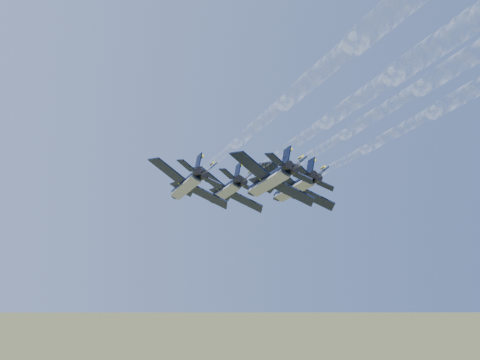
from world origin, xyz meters
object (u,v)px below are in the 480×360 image
jet_right (294,187)px  jet_left (187,185)px  jet_lead (226,191)px  jet_slot (270,180)px

jet_right → jet_left: bearing=-179.4°
jet_lead → jet_left: (-11.05, -7.07, 0.00)m
jet_slot → jet_left: bearing=132.4°
jet_left → jet_right: bearing=0.6°
jet_lead → jet_slot: (-4.55, -19.72, 0.00)m
jet_lead → jet_slot: 20.24m
jet_right → jet_slot: (-10.40, -8.27, 0.00)m
jet_lead → jet_slot: bearing=-87.8°
jet_left → jet_slot: same height
jet_left → jet_slot: (6.51, -12.65, 0.00)m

